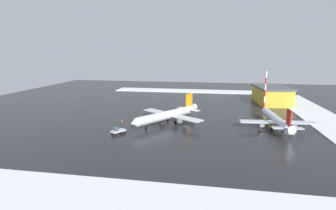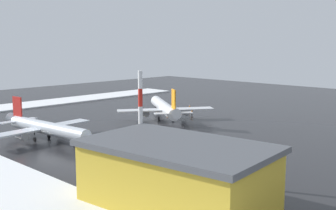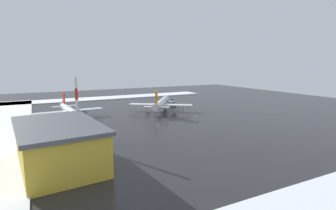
{
  "view_description": "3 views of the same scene",
  "coord_description": "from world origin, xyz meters",
  "px_view_note": "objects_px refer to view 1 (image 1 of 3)",
  "views": [
    {
      "loc": [
        -107.23,
        -7.19,
        26.04
      ],
      "look_at": [
        -4.9,
        10.63,
        4.85
      ],
      "focal_mm": 28.0,
      "sensor_mm": 36.0,
      "label": 1
    },
    {
      "loc": [
        67.85,
        -76.0,
        21.83
      ],
      "look_at": [
        -10.66,
        5.65,
        4.8
      ],
      "focal_mm": 45.0,
      "sensor_mm": 36.0,
      "label": 2
    },
    {
      "loc": [
        87.22,
        -40.17,
        20.69
      ],
      "look_at": [
        -11.11,
        10.2,
        2.97
      ],
      "focal_mm": 28.0,
      "sensor_mm": 36.0,
      "label": 3
    }
  ],
  "objects_px": {
    "ground_crew_by_nose_gear": "(142,119)",
    "ground_crew_near_tug": "(122,122)",
    "traffic_cone_mid_line": "(146,124)",
    "antenna_mast": "(265,90)",
    "traffic_cone_near_nose": "(162,123)",
    "cargo_hangar": "(271,95)",
    "airplane_parked_portside": "(276,120)",
    "airplane_distant_tail": "(168,115)",
    "pushback_tug": "(118,131)"
  },
  "relations": [
    {
      "from": "airplane_distant_tail",
      "to": "ground_crew_near_tug",
      "type": "xyz_separation_m",
      "value": [
        -4.45,
        16.08,
        -2.26
      ]
    },
    {
      "from": "airplane_distant_tail",
      "to": "pushback_tug",
      "type": "xyz_separation_m",
      "value": [
        -15.68,
        13.49,
        -1.95
      ]
    },
    {
      "from": "pushback_tug",
      "to": "traffic_cone_near_nose",
      "type": "height_order",
      "value": "pushback_tug"
    },
    {
      "from": "airplane_distant_tail",
      "to": "traffic_cone_mid_line",
      "type": "distance_m",
      "value": 8.48
    },
    {
      "from": "ground_crew_by_nose_gear",
      "to": "traffic_cone_near_nose",
      "type": "relative_size",
      "value": 3.11
    },
    {
      "from": "pushback_tug",
      "to": "antenna_mast",
      "type": "distance_m",
      "value": 72.94
    },
    {
      "from": "pushback_tug",
      "to": "cargo_hangar",
      "type": "xyz_separation_m",
      "value": [
        62.53,
        -59.1,
        3.16
      ]
    },
    {
      "from": "traffic_cone_mid_line",
      "to": "airplane_parked_portside",
      "type": "bearing_deg",
      "value": -85.3
    },
    {
      "from": "cargo_hangar",
      "to": "traffic_cone_near_nose",
      "type": "height_order",
      "value": "cargo_hangar"
    },
    {
      "from": "antenna_mast",
      "to": "traffic_cone_mid_line",
      "type": "distance_m",
      "value": 60.36
    },
    {
      "from": "antenna_mast",
      "to": "traffic_cone_near_nose",
      "type": "bearing_deg",
      "value": 129.39
    },
    {
      "from": "pushback_tug",
      "to": "cargo_hangar",
      "type": "relative_size",
      "value": 0.19
    },
    {
      "from": "ground_crew_near_tug",
      "to": "antenna_mast",
      "type": "relative_size",
      "value": 0.1
    },
    {
      "from": "airplane_parked_portside",
      "to": "airplane_distant_tail",
      "type": "bearing_deg",
      "value": 85.59
    },
    {
      "from": "airplane_distant_tail",
      "to": "traffic_cone_near_nose",
      "type": "relative_size",
      "value": 52.07
    },
    {
      "from": "ground_crew_by_nose_gear",
      "to": "ground_crew_near_tug",
      "type": "relative_size",
      "value": 1.0
    },
    {
      "from": "airplane_distant_tail",
      "to": "cargo_hangar",
      "type": "xyz_separation_m",
      "value": [
        46.85,
        -45.61,
        1.21
      ]
    },
    {
      "from": "ground_crew_by_nose_gear",
      "to": "cargo_hangar",
      "type": "relative_size",
      "value": 0.06
    },
    {
      "from": "airplane_distant_tail",
      "to": "traffic_cone_mid_line",
      "type": "height_order",
      "value": "airplane_distant_tail"
    },
    {
      "from": "ground_crew_near_tug",
      "to": "cargo_hangar",
      "type": "distance_m",
      "value": 80.31
    },
    {
      "from": "cargo_hangar",
      "to": "pushback_tug",
      "type": "bearing_deg",
      "value": 130.99
    },
    {
      "from": "ground_crew_by_nose_gear",
      "to": "airplane_distant_tail",
      "type": "bearing_deg",
      "value": -9.99
    },
    {
      "from": "pushback_tug",
      "to": "ground_crew_near_tug",
      "type": "height_order",
      "value": "pushback_tug"
    },
    {
      "from": "cargo_hangar",
      "to": "airplane_parked_portside",
      "type": "bearing_deg",
      "value": 164.94
    },
    {
      "from": "antenna_mast",
      "to": "ground_crew_by_nose_gear",
      "type": "bearing_deg",
      "value": 122.56
    },
    {
      "from": "traffic_cone_mid_line",
      "to": "ground_crew_near_tug",
      "type": "bearing_deg",
      "value": 97.16
    },
    {
      "from": "traffic_cone_near_nose",
      "to": "traffic_cone_mid_line",
      "type": "height_order",
      "value": "same"
    },
    {
      "from": "airplane_distant_tail",
      "to": "traffic_cone_mid_line",
      "type": "bearing_deg",
      "value": -30.54
    },
    {
      "from": "pushback_tug",
      "to": "antenna_mast",
      "type": "relative_size",
      "value": 0.29
    },
    {
      "from": "traffic_cone_mid_line",
      "to": "traffic_cone_near_nose",
      "type": "bearing_deg",
      "value": -64.19
    },
    {
      "from": "traffic_cone_mid_line",
      "to": "ground_crew_by_nose_gear",
      "type": "bearing_deg",
      "value": 31.5
    },
    {
      "from": "airplane_parked_portside",
      "to": "traffic_cone_mid_line",
      "type": "relative_size",
      "value": 55.29
    },
    {
      "from": "traffic_cone_near_nose",
      "to": "cargo_hangar",
      "type": "bearing_deg",
      "value": -44.94
    },
    {
      "from": "airplane_distant_tail",
      "to": "pushback_tug",
      "type": "distance_m",
      "value": 20.78
    },
    {
      "from": "cargo_hangar",
      "to": "traffic_cone_mid_line",
      "type": "distance_m",
      "value": 72.98
    },
    {
      "from": "ground_crew_near_tug",
      "to": "traffic_cone_mid_line",
      "type": "distance_m",
      "value": 8.96
    },
    {
      "from": "pushback_tug",
      "to": "ground_crew_near_tug",
      "type": "xyz_separation_m",
      "value": [
        11.23,
        2.59,
        -0.31
      ]
    },
    {
      "from": "airplane_distant_tail",
      "to": "antenna_mast",
      "type": "distance_m",
      "value": 52.35
    },
    {
      "from": "airplane_distant_tail",
      "to": "ground_crew_near_tug",
      "type": "bearing_deg",
      "value": -39.89
    },
    {
      "from": "ground_crew_by_nose_gear",
      "to": "ground_crew_near_tug",
      "type": "bearing_deg",
      "value": -135.77
    },
    {
      "from": "traffic_cone_near_nose",
      "to": "ground_crew_by_nose_gear",
      "type": "bearing_deg",
      "value": 74.42
    },
    {
      "from": "airplane_parked_portside",
      "to": "cargo_hangar",
      "type": "bearing_deg",
      "value": -14.4
    },
    {
      "from": "ground_crew_near_tug",
      "to": "traffic_cone_mid_line",
      "type": "relative_size",
      "value": 3.11
    },
    {
      "from": "cargo_hangar",
      "to": "traffic_cone_near_nose",
      "type": "relative_size",
      "value": 47.91
    },
    {
      "from": "airplane_parked_portside",
      "to": "cargo_hangar",
      "type": "height_order",
      "value": "airplane_parked_portside"
    },
    {
      "from": "pushback_tug",
      "to": "ground_crew_by_nose_gear",
      "type": "bearing_deg",
      "value": -156.61
    },
    {
      "from": "ground_crew_near_tug",
      "to": "traffic_cone_mid_line",
      "type": "bearing_deg",
      "value": -3.49
    },
    {
      "from": "traffic_cone_near_nose",
      "to": "traffic_cone_mid_line",
      "type": "xyz_separation_m",
      "value": [
        -2.57,
        5.31,
        0.0
      ]
    },
    {
      "from": "ground_crew_by_nose_gear",
      "to": "cargo_hangar",
      "type": "height_order",
      "value": "cargo_hangar"
    },
    {
      "from": "traffic_cone_mid_line",
      "to": "antenna_mast",
      "type": "bearing_deg",
      "value": -51.94
    }
  ]
}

